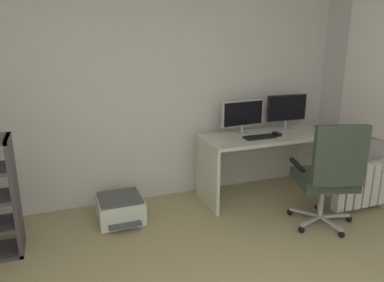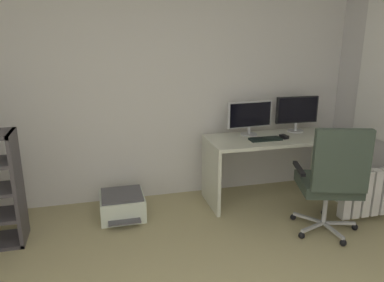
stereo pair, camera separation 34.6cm
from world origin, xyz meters
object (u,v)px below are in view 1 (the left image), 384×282
computer_mouse (277,134)px  office_chair (329,173)px  desk (265,151)px  radiator (377,183)px  monitor_main (243,115)px  printer (120,209)px  keyboard (259,137)px  monitor_secondary (287,109)px

computer_mouse → office_chair: (0.06, -0.80, -0.17)m
desk → radiator: 1.19m
monitor_main → printer: (-1.43, -0.18, -0.81)m
desk → keyboard: size_ratio=4.22×
monitor_main → office_chair: 1.15m
monitor_main → monitor_secondary: (0.57, -0.00, 0.02)m
keyboard → printer: bearing=178.0°
radiator → computer_mouse: bearing=142.1°
keyboard → office_chair: size_ratio=0.32×
computer_mouse → office_chair: office_chair is taller
desk → computer_mouse: computer_mouse is taller
computer_mouse → radiator: (0.83, -0.65, -0.44)m
computer_mouse → radiator: bearing=-46.1°
desk → computer_mouse: size_ratio=14.35×
printer → office_chair: bearing=-25.1°
monitor_main → office_chair: bearing=-70.2°
monitor_main → office_chair: size_ratio=0.50×
desk → monitor_secondary: bearing=23.7°
computer_mouse → printer: 1.85m
desk → radiator: desk is taller
computer_mouse → printer: (-1.74, 0.04, -0.61)m
monitor_secondary → radiator: 1.23m
keyboard → radiator: (1.06, -0.63, -0.44)m
monitor_main → radiator: 1.57m
computer_mouse → printer: computer_mouse is taller
monitor_secondary → office_chair: (-0.20, -1.03, -0.39)m
monitor_secondary → keyboard: bearing=-153.8°
printer → keyboard: bearing=-2.2°
radiator → monitor_secondary: bearing=123.1°
monitor_secondary → monitor_main: bearing=180.0°
monitor_secondary → keyboard: monitor_secondary is taller
office_chair → printer: bearing=154.9°
office_chair → printer: size_ratio=2.07×
monitor_main → keyboard: size_ratio=1.54×
monitor_secondary → printer: monitor_secondary is taller
printer → radiator: radiator is taller
keyboard → computer_mouse: bearing=4.2°
keyboard → computer_mouse: 0.23m
desk → office_chair: 0.88m
keyboard → office_chair: 0.85m
keyboard → radiator: size_ratio=0.32×
printer → monitor_main: bearing=7.3°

